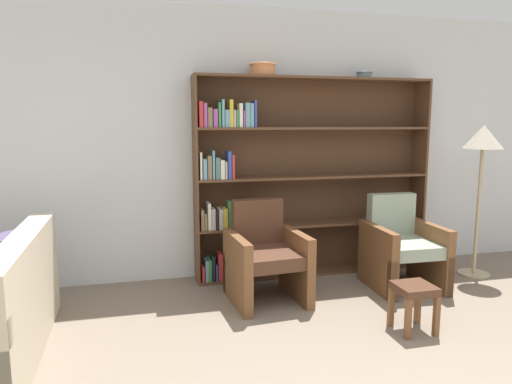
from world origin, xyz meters
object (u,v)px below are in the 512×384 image
Objects in this scene: bookshelf at (294,179)px; armchair_cushioned at (401,247)px; floor_lamp at (483,147)px; footstool at (414,295)px; armchair_leather at (265,256)px; bowl_cream at (364,75)px; bowl_slate at (263,69)px.

bookshelf is 1.26m from armchair_cushioned.
floor_lamp is (0.95, 0.11, 0.96)m from armchair_cushioned.
bookshelf is 2.81× the size of armchair_cushioned.
footstool is at bearing -73.66° from bookshelf.
armchair_leather is 2.40× the size of footstool.
armchair_cushioned is at bearing -173.23° from floor_lamp.
bookshelf is at bearing 164.23° from floor_lamp.
bowl_cream is (0.75, -0.03, 1.08)m from bookshelf.
bookshelf is at bearing -33.69° from armchair_cushioned.
floor_lamp is at bearing 36.28° from footstool.
bowl_cream is at bearing -2.15° from bookshelf.
bowl_cream is 0.11× the size of floor_lamp.
footstool is (0.94, -0.91, -0.11)m from armchair_leather.
bowl_slate reaches higher than bowl_cream.
bookshelf is at bearing 4.55° from bowl_slate.
bowl_slate is 0.17× the size of floor_lamp.
bookshelf is at bearing 106.34° from footstool.
floor_lamp is (2.33, 0.11, 0.96)m from armchair_leather.
bowl_cream reaches higher than footstool.
armchair_cushioned is at bearing -75.90° from bowl_cream.
armchair_cushioned is (1.38, 0.00, 0.00)m from armchair_leather.
floor_lamp is (1.85, -0.52, 0.34)m from bookshelf.
armchair_cushioned is 0.56× the size of floor_lamp.
bowl_cream is at bearing -158.32° from armchair_leather.
bookshelf is 1.01m from armchair_leather.
armchair_leather is at bearing -153.78° from bowl_cream.
bookshelf is 2.81× the size of armchair_leather.
armchair_leather and armchair_cushioned have the same top height.
armchair_leather is 2.52m from floor_lamp.
footstool is at bearing 131.33° from armchair_leather.
armchair_cushioned is at bearing -25.90° from bowl_slate.
footstool is at bearing -62.08° from bowl_slate.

